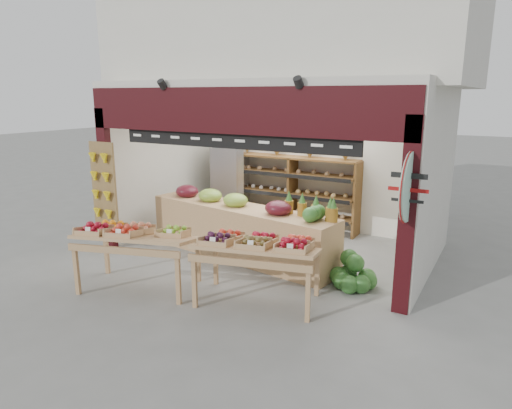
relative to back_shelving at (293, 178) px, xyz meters
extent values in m
plane|color=slate|center=(0.31, -1.96, -1.11)|extent=(60.00, 60.00, 0.00)
cube|color=beige|center=(0.31, 0.33, 0.39)|extent=(5.76, 0.18, 3.00)
cube|color=beige|center=(-2.48, -1.36, 0.39)|extent=(0.18, 3.38, 3.00)
cube|color=beige|center=(3.10, -1.36, 0.39)|extent=(0.18, 3.38, 3.00)
cube|color=beige|center=(0.31, -1.36, 1.95)|extent=(5.76, 3.38, 0.12)
cube|color=beige|center=(0.31, -0.26, 3.09)|extent=(6.36, 4.60, 2.40)
cube|color=black|center=(0.31, -3.01, 1.54)|extent=(5.70, 0.14, 0.70)
cube|color=black|center=(-2.44, -3.01, 0.21)|extent=(0.22, 0.14, 2.65)
cube|color=black|center=(3.06, -3.01, 0.21)|extent=(0.22, 0.14, 2.65)
cube|color=black|center=(0.31, -2.98, 1.09)|extent=(4.20, 0.05, 0.26)
cylinder|color=white|center=(0.41, -2.91, 1.34)|extent=(0.34, 0.05, 0.34)
cube|color=olive|center=(-2.42, -3.10, 0.04)|extent=(0.60, 0.04, 1.80)
cylinder|color=#B4E2C5|center=(3.06, -3.10, 0.64)|extent=(0.04, 0.90, 0.90)
cylinder|color=maroon|center=(3.06, -3.12, 0.64)|extent=(0.01, 0.92, 0.92)
cube|color=brown|center=(-1.47, 0.00, -0.33)|extent=(0.05, 0.49, 1.57)
cube|color=brown|center=(0.00, 0.00, -0.33)|extent=(0.05, 0.49, 1.57)
cube|color=brown|center=(1.47, 0.00, -0.33)|extent=(0.05, 0.49, 1.57)
cube|color=brown|center=(0.00, 0.00, -0.77)|extent=(2.94, 0.49, 0.04)
cube|color=brown|center=(0.00, 0.00, -0.33)|extent=(2.94, 0.49, 0.04)
cube|color=brown|center=(0.00, 0.00, 0.11)|extent=(2.94, 0.49, 0.04)
cube|color=brown|center=(0.00, 0.00, 0.45)|extent=(2.94, 0.49, 0.04)
cone|color=olive|center=(-1.17, 0.00, 0.59)|extent=(0.32, 0.32, 0.28)
cone|color=olive|center=(-0.39, 0.00, 0.59)|extent=(0.32, 0.32, 0.28)
cone|color=olive|center=(0.39, 0.00, 0.59)|extent=(0.32, 0.32, 0.28)
cone|color=olive|center=(1.17, 0.00, 0.59)|extent=(0.32, 0.32, 0.28)
cube|color=#AFB1B6|center=(-1.50, -0.11, -0.19)|extent=(0.90, 0.90, 1.84)
cube|color=beige|center=(-1.04, -1.55, -0.95)|extent=(0.46, 0.40, 0.33)
cube|color=beige|center=(-0.99, -1.55, -0.65)|extent=(0.42, 0.37, 0.27)
cube|color=#114319|center=(-0.48, -1.47, -0.97)|extent=(0.43, 0.37, 0.27)
cube|color=beige|center=(-0.61, -1.09, -0.98)|extent=(0.39, 0.35, 0.26)
cube|color=tan|center=(0.02, -2.23, -0.64)|extent=(3.85, 1.31, 0.94)
ellipsoid|color=#59141E|center=(-1.33, -2.02, -0.07)|extent=(0.46, 0.42, 0.25)
ellipsoid|color=#8CB23F|center=(-0.70, -2.12, -0.07)|extent=(0.46, 0.42, 0.25)
ellipsoid|color=#8CB23F|center=(-0.08, -2.22, -0.07)|extent=(0.46, 0.42, 0.25)
ellipsoid|color=#59141E|center=(0.85, -2.36, -0.07)|extent=(0.46, 0.42, 0.25)
cylinder|color=olive|center=(0.98, -2.22, -0.06)|extent=(0.15, 0.15, 0.22)
cylinder|color=olive|center=(1.24, -2.26, -0.06)|extent=(0.15, 0.15, 0.22)
cylinder|color=olive|center=(1.50, -2.31, -0.06)|extent=(0.15, 0.15, 0.22)
cylinder|color=olive|center=(1.76, -2.35, -0.06)|extent=(0.15, 0.15, 0.22)
cylinder|color=olive|center=(1.81, -2.35, -0.06)|extent=(0.15, 0.15, 0.22)
cube|color=tan|center=(-0.60, -4.16, -0.31)|extent=(1.91, 1.42, 0.25)
cube|color=tan|center=(-1.23, -4.79, -0.76)|extent=(0.08, 0.08, 0.70)
cube|color=tan|center=(0.29, -4.32, -0.76)|extent=(0.08, 0.08, 0.70)
cube|color=tan|center=(-1.48, -3.99, -0.76)|extent=(0.08, 0.08, 0.70)
cube|color=tan|center=(0.03, -3.52, -0.76)|extent=(0.08, 0.08, 0.70)
cube|color=tan|center=(1.20, -3.69, -0.32)|extent=(1.87, 1.33, 0.25)
cube|color=tan|center=(0.54, -4.28, -0.76)|extent=(0.07, 0.07, 0.69)
cube|color=tan|center=(2.07, -3.90, -0.76)|extent=(0.07, 0.07, 0.69)
cube|color=tan|center=(0.34, -3.48, -0.76)|extent=(0.07, 0.07, 0.69)
cube|color=tan|center=(1.86, -3.09, -0.76)|extent=(0.07, 0.07, 0.69)
sphere|color=#1C4A18|center=(2.11, -2.69, -0.97)|extent=(0.28, 0.28, 0.28)
sphere|color=#1C4A18|center=(2.41, -2.69, -0.97)|extent=(0.28, 0.28, 0.28)
sphere|color=#1C4A18|center=(2.11, -2.38, -0.97)|extent=(0.28, 0.28, 0.28)
sphere|color=#1C4A18|center=(2.41, -2.38, -0.97)|extent=(0.28, 0.28, 0.28)
sphere|color=#1C4A18|center=(2.26, -2.53, -0.72)|extent=(0.28, 0.28, 0.28)
sphere|color=#1C4A18|center=(2.26, -2.79, -0.97)|extent=(0.28, 0.28, 0.28)
sphere|color=#1C4A18|center=(2.00, -2.53, -0.97)|extent=(0.28, 0.28, 0.28)
sphere|color=#1C4A18|center=(2.11, -2.36, -0.72)|extent=(0.28, 0.28, 0.28)
sphere|color=#1C4A18|center=(2.46, -2.50, -0.97)|extent=(0.28, 0.28, 0.28)
camera|label=1|loc=(4.17, -8.94, 1.77)|focal=32.00mm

